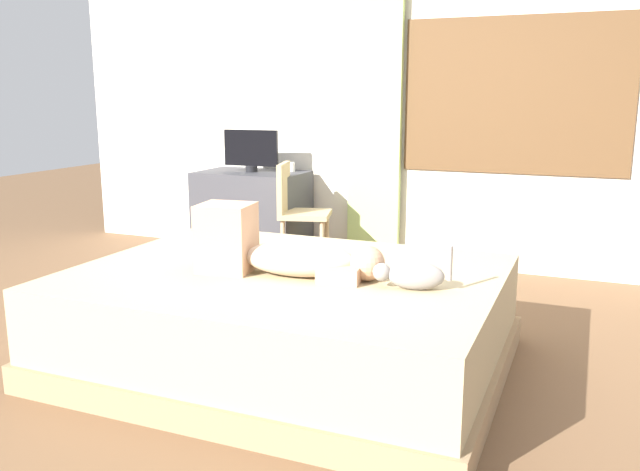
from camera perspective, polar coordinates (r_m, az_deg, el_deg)
ground_plane at (r=3.52m, az=-2.29°, el=-11.00°), size 16.00×16.00×0.00m
back_wall_with_window at (r=5.47m, az=8.61°, el=12.67°), size 6.40×0.14×2.90m
bed at (r=3.42m, az=-2.86°, el=-7.18°), size 2.16×1.66×0.51m
person_lying at (r=3.26m, az=-3.47°, el=-1.41°), size 0.94×0.37×0.34m
cat at (r=3.04m, az=7.92°, el=-3.40°), size 0.35×0.16×0.21m
desk at (r=5.67m, az=-5.85°, el=1.78°), size 0.90×0.56×0.74m
tv_monitor at (r=5.60m, az=-5.97°, el=7.34°), size 0.48×0.10×0.35m
cup at (r=5.61m, az=-2.51°, el=5.93°), size 0.06×0.06×0.08m
chair_by_desk at (r=5.17m, az=-2.05°, el=2.38°), size 0.47×0.47×0.86m
curtain_left at (r=5.45m, az=4.77°, el=9.98°), size 0.44×0.06×2.37m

